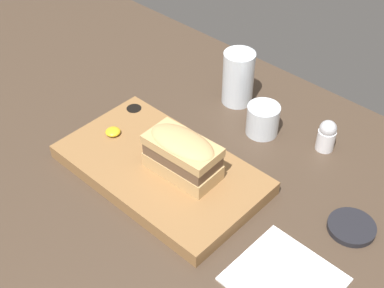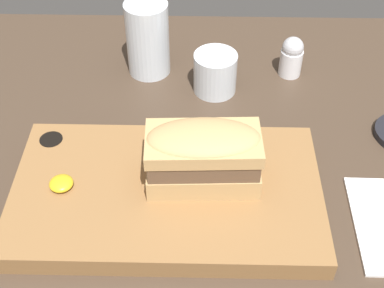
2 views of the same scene
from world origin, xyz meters
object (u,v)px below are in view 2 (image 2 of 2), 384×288
(wine_glass, at_px, (218,74))
(salt_shaker, at_px, (292,56))
(serving_board, at_px, (166,193))
(water_glass, at_px, (148,43))
(sandwich, at_px, (203,154))

(wine_glass, relative_size, salt_shaker, 0.99)
(serving_board, distance_m, salt_shaker, 0.32)
(wine_glass, bearing_deg, water_glass, 156.20)
(serving_board, height_order, salt_shaker, salt_shaker)
(salt_shaker, bearing_deg, sandwich, -118.15)
(water_glass, xyz_separation_m, wine_glass, (0.11, -0.05, -0.02))
(serving_board, bearing_deg, water_glass, 98.85)
(sandwich, xyz_separation_m, wine_glass, (0.02, 0.21, -0.04))
(serving_board, relative_size, water_glass, 3.17)
(sandwich, relative_size, salt_shaker, 2.07)
(wine_glass, distance_m, salt_shaker, 0.12)
(water_glass, bearing_deg, salt_shaker, -1.17)
(sandwich, height_order, water_glass, water_glass)
(serving_board, xyz_separation_m, water_glass, (-0.04, 0.27, 0.04))
(serving_board, xyz_separation_m, wine_glass, (0.07, 0.22, 0.01))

